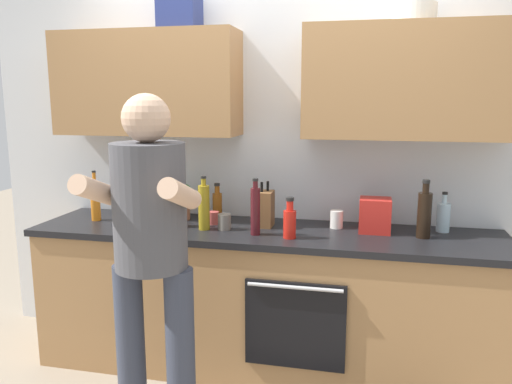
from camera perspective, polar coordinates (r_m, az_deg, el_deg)
name	(u,v)px	position (r m, az deg, el deg)	size (l,w,h in m)	color
ground_plane	(264,367)	(3.39, 0.88, -19.16)	(12.00, 12.00, 0.00)	gray
back_wall_unit	(273,128)	(3.22, 1.93, 7.27)	(4.00, 0.38, 2.50)	silver
counter	(264,300)	(3.19, 0.91, -12.12)	(2.84, 0.67, 0.90)	#A37547
person_standing	(151,245)	(2.41, -11.85, -5.85)	(0.49, 0.45, 1.71)	#383D4C
bottle_wine	(255,210)	(2.91, -0.07, -2.06)	(0.06, 0.06, 0.33)	#471419
bottle_syrup	(217,204)	(3.31, -4.40, -1.40)	(0.06, 0.06, 0.24)	#8C4C14
bottle_juice	(96,200)	(3.42, -17.71, -0.91)	(0.06, 0.06, 0.33)	orange
bottle_soy	(424,214)	(3.00, 18.53, -2.34)	(0.08, 0.08, 0.33)	black
bottle_water	(443,217)	(3.18, 20.46, -2.63)	(0.08, 0.08, 0.24)	silver
bottle_vinegar	(176,210)	(3.14, -9.05, -1.99)	(0.07, 0.07, 0.26)	brown
bottle_hotsauce	(290,222)	(2.86, 3.84, -3.38)	(0.07, 0.07, 0.24)	red
bottle_oil	(204,207)	(3.04, -5.92, -1.65)	(0.07, 0.07, 0.33)	olive
cup_stoneware	(225,222)	(3.05, -3.59, -3.39)	(0.08, 0.08, 0.10)	slate
cup_coffee	(336,219)	(3.12, 9.10, -3.07)	(0.08, 0.08, 0.11)	white
cup_ceramic	(213,218)	(3.19, -4.86, -2.92)	(0.07, 0.07, 0.08)	#BF4C47
mixing_bowl	(138,212)	(3.40, -13.27, -2.25)	(0.21, 0.21, 0.09)	silver
knife_block	(265,209)	(3.11, 1.00, -1.90)	(0.10, 0.14, 0.28)	brown
potted_herb	(182,199)	(3.32, -8.42, -0.76)	(0.15, 0.15, 0.24)	#9E6647
grocery_bag_crisps	(375,215)	(3.06, 13.33, -2.58)	(0.18, 0.16, 0.20)	red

